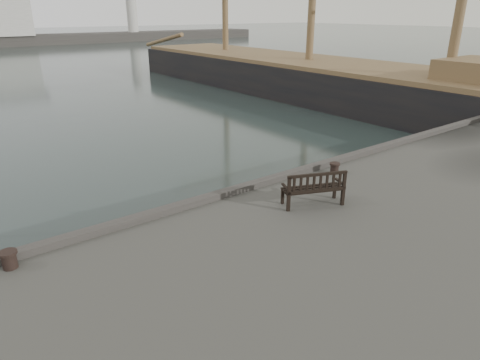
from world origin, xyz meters
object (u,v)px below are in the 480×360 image
at_px(bench, 313,194).
at_px(bollard_right, 335,168).
at_px(bollard_left, 9,260).
at_px(tall_ship_main, 307,84).

bearing_deg(bench, bollard_right, 51.55).
xyz_separation_m(bollard_left, tall_ship_main, (25.88, 16.72, -0.95)).
relative_size(bollard_left, tall_ship_main, 0.01).
relative_size(bench, bollard_right, 4.96).
bearing_deg(tall_ship_main, bollard_left, -146.83).
distance_m(bollard_right, tall_ship_main, 23.51).
bearing_deg(bench, bollard_left, -169.38).
distance_m(bench, tall_ship_main, 26.10).
distance_m(bench, bollard_left, 7.50).
bearing_deg(tall_ship_main, bollard_right, -133.22).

